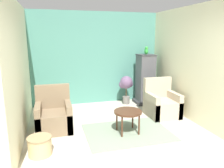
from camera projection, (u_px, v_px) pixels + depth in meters
name	position (u px, v px, depth m)	size (l,w,h in m)	color
ground_plane	(142.00, 165.00, 3.48)	(20.00, 20.00, 0.00)	beige
wall_back_accent	(96.00, 58.00, 6.52)	(3.91, 0.06, 2.71)	#4C897A
wall_left	(19.00, 70.00, 4.33)	(0.06, 3.51, 2.71)	beige
wall_right	(187.00, 63.00, 5.35)	(0.06, 3.51, 2.71)	beige
area_rug	(128.00, 132.00, 4.65)	(1.78, 1.33, 0.01)	gray
coffee_table	(128.00, 113.00, 4.56)	(0.58, 0.58, 0.48)	#472819
armchair_left	(54.00, 116.00, 4.74)	(0.74, 0.75, 0.95)	#7A664C
armchair_right	(161.00, 104.00, 5.58)	(0.74, 0.75, 0.95)	tan
birdcage	(145.00, 80.00, 6.57)	(0.60, 0.60, 1.49)	#353539
parrot	(146.00, 51.00, 6.38)	(0.11, 0.20, 0.24)	green
potted_plant	(126.00, 85.00, 6.52)	(0.42, 0.38, 0.85)	#66605B
wicker_basket	(40.00, 145.00, 3.74)	(0.41, 0.41, 0.33)	tan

